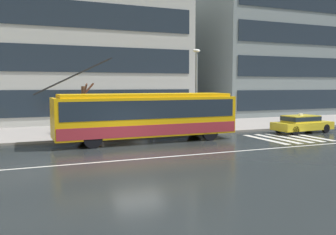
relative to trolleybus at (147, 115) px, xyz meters
The scene contains 17 objects.
ground_plane 4.37m from the trolleybus, 115.15° to the right, with size 160.00×160.00×0.00m, color #212526.
sidewalk_slab 6.99m from the trolleybus, 104.68° to the left, with size 80.00×10.00×0.14m, color gray.
crosswalk_stripe_edge_near 7.64m from the trolleybus, 15.86° to the right, with size 0.44×4.40×0.01m, color beige.
crosswalk_stripe_inner_a 8.49m from the trolleybus, 14.17° to the right, with size 0.44×4.40×0.01m, color beige.
crosswalk_stripe_center 9.35m from the trolleybus, 12.80° to the right, with size 0.44×4.40×0.01m, color beige.
crosswalk_stripe_inner_b 10.22m from the trolleybus, 11.67° to the right, with size 0.44×4.40×0.01m, color beige.
crosswalk_stripe_edge_far 11.09m from the trolleybus, 10.72° to the right, with size 0.44×4.40×0.01m, color beige.
lane_centre_line 5.42m from the trolleybus, 109.50° to the right, with size 72.00×0.14×0.01m, color silver.
trolleybus is the anchor object (origin of this frame).
taxi_ahead_of_bus 11.71m from the trolleybus, ahead, with size 4.58×2.03×1.39m.
bus_shelter 3.90m from the trolleybus, 95.21° to the left, with size 3.91×1.85×2.47m.
pedestrian_at_shelter 6.29m from the trolleybus, 37.59° to the left, with size 1.35×1.35×1.97m.
pedestrian_approaching_curb 4.13m from the trolleybus, 122.37° to the left, with size 1.15×1.15×2.06m.
street_lamp 5.79m from the trolleybus, 30.32° to the left, with size 0.60×0.32×5.87m.
street_tree_bare 5.52m from the trolleybus, 123.83° to the left, with size 1.37×1.06×3.46m.
office_tower_corner_left 19.26m from the trolleybus, 99.74° to the left, with size 22.06×14.03×22.03m.
office_tower_corner_right 28.63m from the trolleybus, 38.66° to the left, with size 19.46×15.65×17.65m.
Camera 1 is at (-5.38, -17.16, 3.45)m, focal length 38.85 mm.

